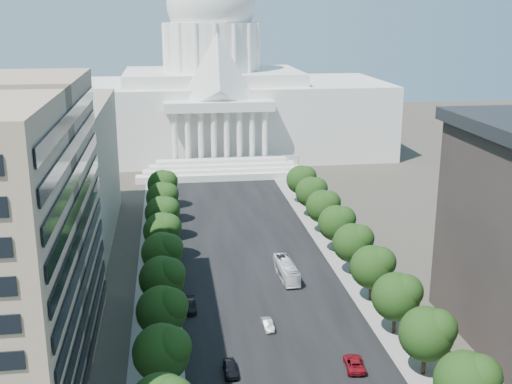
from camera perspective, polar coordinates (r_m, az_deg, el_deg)
name	(u,v)px	position (r m, az deg, el deg)	size (l,w,h in m)	color
road_asphalt	(247,245)	(139.18, -0.80, -4.74)	(30.00, 260.00, 0.01)	black
sidewalk_left	(158,249)	(138.27, -8.66, -5.07)	(8.00, 260.00, 0.02)	gray
sidewalk_right	(333,241)	(142.63, 6.82, -4.34)	(8.00, 260.00, 0.02)	gray
capitol	(213,96)	(226.62, -3.85, 8.47)	(120.00, 56.00, 73.00)	white
office_block_left_far	(20,174)	(146.87, -20.26, 1.49)	(38.00, 52.00, 30.00)	gray
tree_l_c	(164,351)	(86.29, -8.18, -13.81)	(7.79, 7.60, 9.97)	#33261C
tree_l_d	(164,310)	(96.92, -8.19, -10.32)	(7.79, 7.60, 9.97)	#33261C
tree_l_e	(164,277)	(107.83, -8.20, -7.52)	(7.79, 7.60, 9.97)	#33261C
tree_l_f	(164,251)	(118.95, -8.20, -5.25)	(7.79, 7.60, 9.97)	#33261C
tree_l_g	(164,230)	(130.23, -8.21, -3.36)	(7.79, 7.60, 9.97)	#33261C
tree_l_h	(164,212)	(141.63, -8.21, -1.78)	(7.79, 7.60, 9.97)	#33261C
tree_l_i	(164,197)	(153.12, -8.22, -0.43)	(7.79, 7.60, 9.97)	#33261C
tree_l_j	(164,184)	(164.68, -8.22, 0.73)	(7.79, 7.60, 9.97)	#33261C
tree_r_b	(469,381)	(83.50, 18.41, -15.62)	(7.79, 7.60, 9.97)	#33261C
tree_r_c	(429,332)	(92.90, 15.13, -11.96)	(7.79, 7.60, 9.97)	#33261C
tree_r_d	(398,295)	(102.85, 12.55, -8.95)	(7.79, 7.60, 9.97)	#33261C
tree_r_e	(374,266)	(113.19, 10.46, -6.47)	(7.79, 7.60, 9.97)	#33261C
tree_r_f	(354,242)	(123.83, 8.73, -4.41)	(7.79, 7.60, 9.97)	#33261C
tree_r_g	(338,222)	(134.70, 7.30, -2.67)	(7.79, 7.60, 9.97)	#33261C
tree_r_h	(324,205)	(145.75, 6.08, -1.19)	(7.79, 7.60, 9.97)	#33261C
tree_r_i	(312,191)	(156.94, 5.03, 0.08)	(7.79, 7.60, 9.97)	#33261C
tree_r_j	(302,179)	(168.24, 4.13, 1.18)	(7.79, 7.60, 9.97)	#33261C
streetlight_b	(442,339)	(93.14, 16.21, -12.41)	(2.61, 0.44, 9.00)	gray
streetlight_c	(382,268)	(114.08, 11.16, -6.67)	(2.61, 0.44, 9.00)	gray
streetlight_d	(344,223)	(136.40, 7.79, -2.73)	(2.61, 0.44, 9.00)	gray
streetlight_e	(317,191)	(159.51, 5.40, 0.09)	(2.61, 0.44, 9.00)	gray
streetlight_f	(296,167)	(183.13, 3.62, 2.20)	(2.61, 0.44, 9.00)	gray
car_dark_a	(230,369)	(92.72, -2.29, -15.42)	(1.95, 4.84, 1.65)	black
car_silver	(268,325)	(104.26, 1.03, -11.70)	(1.50, 4.29, 1.41)	#93969A
car_red	(354,363)	(94.96, 8.73, -14.83)	(2.56, 5.55, 1.54)	maroon
car_dark_b	(190,306)	(110.53, -5.89, -10.07)	(2.19, 5.39, 1.56)	black
city_bus	(286,270)	(122.27, 2.72, -6.93)	(2.74, 11.71, 3.26)	white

